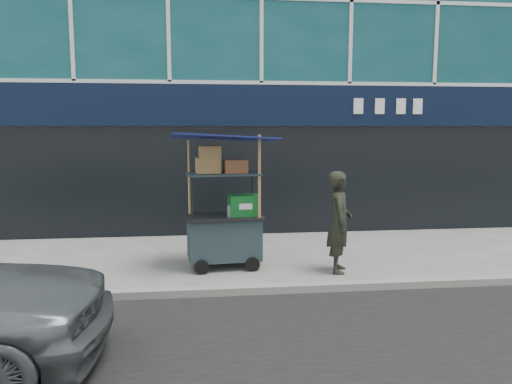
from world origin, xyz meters
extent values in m
plane|color=slate|center=(0.00, 0.00, 0.00)|extent=(80.00, 80.00, 0.00)
cube|color=gray|center=(0.00, -0.20, 0.06)|extent=(80.00, 0.18, 0.12)
cube|color=black|center=(0.00, 3.86, 2.90)|extent=(15.68, 0.06, 0.90)
cube|color=black|center=(0.00, 3.90, 1.20)|extent=(15.68, 0.04, 2.40)
cube|color=#1C2A2F|center=(-0.99, 1.27, 0.51)|extent=(1.29, 0.83, 0.72)
cylinder|color=black|center=(-1.38, 0.85, 0.12)|extent=(0.25, 0.07, 0.25)
cylinder|color=black|center=(-0.52, 0.93, 0.12)|extent=(0.25, 0.07, 0.25)
cube|color=black|center=(-0.99, 1.27, 0.89)|extent=(1.38, 0.92, 0.04)
cylinder|color=black|center=(-1.52, 0.91, 1.26)|extent=(0.03, 0.03, 0.77)
cylinder|color=black|center=(-0.39, 1.02, 1.26)|extent=(0.03, 0.03, 0.77)
cylinder|color=black|center=(-1.58, 1.53, 1.26)|extent=(0.03, 0.03, 0.77)
cylinder|color=black|center=(-0.45, 1.63, 1.26)|extent=(0.03, 0.03, 0.77)
cube|color=#1C2A2F|center=(-0.99, 1.27, 1.64)|extent=(1.29, 0.83, 0.03)
cylinder|color=olive|center=(-0.39, 1.02, 1.16)|extent=(0.06, 0.06, 2.31)
cylinder|color=olive|center=(-1.58, 1.53, 1.10)|extent=(0.04, 0.04, 2.21)
cube|color=#0C0C44|center=(-0.99, 1.27, 2.26)|extent=(1.86, 1.39, 0.20)
cube|color=#0D5613|center=(-0.64, 1.25, 1.09)|extent=(0.54, 0.41, 0.36)
cylinder|color=silver|center=(-0.90, 1.07, 1.02)|extent=(0.07, 0.07, 0.21)
cylinder|color=blue|center=(-0.90, 1.07, 1.13)|extent=(0.04, 0.04, 0.02)
cube|color=olive|center=(-1.25, 1.30, 1.79)|extent=(0.44, 0.34, 0.26)
cube|color=olive|center=(-0.78, 1.24, 1.77)|extent=(0.42, 0.32, 0.23)
cube|color=olive|center=(-1.21, 1.28, 2.02)|extent=(0.38, 0.30, 0.21)
imported|color=black|center=(0.93, 0.76, 0.86)|extent=(0.56, 0.71, 1.72)
camera|label=1|loc=(-1.41, -7.25, 2.47)|focal=35.00mm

